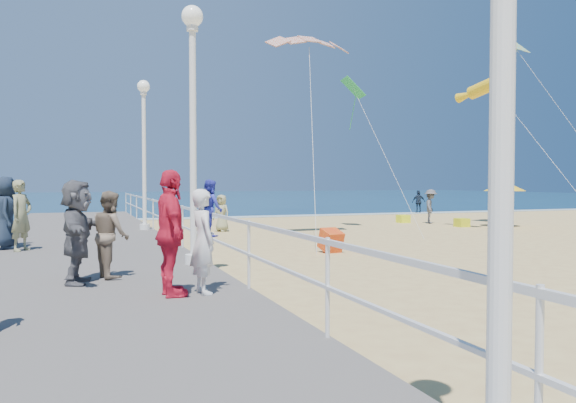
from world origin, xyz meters
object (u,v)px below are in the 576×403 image
object	(u,v)px
lamp_post_far	(144,138)
spectator_1	(111,234)
spectator_5	(77,232)
box_kite	(331,243)
beach_chair_right	(403,219)
woman_holding_toddler	(203,241)
beach_walker_b	(419,202)
lamp_post_mid	(193,106)
spectator_4	(5,213)
beach_walker_c	(221,213)
toddler_held	(210,208)
beach_umbrella	(505,186)
spectator_3	(171,233)
beach_chair_left	(462,223)
spectator_7	(11,214)
spectator_6	(21,215)
beach_walker_a	(431,206)

from	to	relation	value
lamp_post_far	spectator_1	xyz separation A→B (m)	(-1.70, -10.11, -2.49)
lamp_post_far	spectator_5	bearing A→B (deg)	-102.11
box_kite	beach_chair_right	world-z (taller)	box_kite
woman_holding_toddler	beach_walker_b	size ratio (longest dim) A/B	1.04
lamp_post_mid	spectator_1	bearing A→B (deg)	-146.91
spectator_4	beach_chair_right	world-z (taller)	spectator_4
lamp_post_mid	beach_walker_c	world-z (taller)	lamp_post_mid
toddler_held	spectator_5	world-z (taller)	same
spectator_4	beach_umbrella	size ratio (longest dim) A/B	0.86
woman_holding_toddler	spectator_1	bearing A→B (deg)	23.88
toddler_held	beach_chair_right	xyz separation A→B (m)	(13.81, 16.36, -1.50)
spectator_3	spectator_5	distance (m)	2.07
toddler_held	spectator_1	world-z (taller)	toddler_held
lamp_post_far	beach_chair_right	xyz separation A→B (m)	(13.50, 4.39, -3.46)
beach_walker_c	box_kite	bearing A→B (deg)	-31.74
beach_chair_left	spectator_3	bearing A→B (deg)	-139.55
lamp_post_far	spectator_7	xyz separation A→B (m)	(-3.91, -3.98, -2.41)
spectator_4	beach_walker_c	bearing A→B (deg)	-50.96
woman_holding_toddler	beach_chair_left	distance (m)	20.11
spectator_6	spectator_7	size ratio (longest dim) A/B	1.03
spectator_5	spectator_7	distance (m)	6.79
beach_chair_left	beach_chair_right	distance (m)	3.45
spectator_6	beach_walker_c	world-z (taller)	spectator_6
beach_umbrella	beach_chair_right	xyz separation A→B (m)	(-3.00, 3.96, -1.71)
beach_walker_c	spectator_4	bearing A→B (deg)	-86.45
lamp_post_mid	spectator_5	distance (m)	3.64
beach_umbrella	spectator_4	bearing A→B (deg)	-165.88
spectator_3	spectator_4	world-z (taller)	spectator_3
box_kite	beach_umbrella	bearing A→B (deg)	18.26
toddler_held	beach_chair_right	distance (m)	21.47
beach_walker_b	beach_chair_left	xyz separation A→B (m)	(-4.60, -10.44, -0.57)
lamp_post_far	woman_holding_toddler	world-z (taller)	lamp_post_far
toddler_held	beach_umbrella	bearing A→B (deg)	-61.25
beach_walker_a	beach_walker_c	size ratio (longest dim) A/B	1.11
toddler_held	spectator_1	distance (m)	2.39
woman_holding_toddler	beach_walker_a	world-z (taller)	woman_holding_toddler
beach_chair_left	spectator_6	bearing A→B (deg)	-160.54
spectator_5	beach_walker_b	xyz separation A→B (m)	(21.50, 22.12, -0.50)
spectator_4	beach_walker_a	world-z (taller)	spectator_4
spectator_7	beach_umbrella	world-z (taller)	beach_umbrella
lamp_post_mid	lamp_post_far	distance (m)	9.00
beach_walker_c	beach_chair_left	xyz separation A→B (m)	(11.16, -1.53, -0.58)
spectator_4	spectator_5	size ratio (longest dim) A/B	1.06
spectator_1	spectator_5	distance (m)	0.73
beach_chair_left	beach_walker_a	bearing A→B (deg)	92.49
beach_umbrella	spectator_6	bearing A→B (deg)	-164.05
beach_walker_b	lamp_post_mid	bearing A→B (deg)	59.12
beach_walker_a	beach_walker_b	distance (m)	9.36
lamp_post_far	spectator_3	size ratio (longest dim) A/B	2.81
beach_walker_b	beach_umbrella	bearing A→B (deg)	88.42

